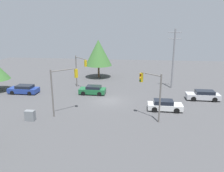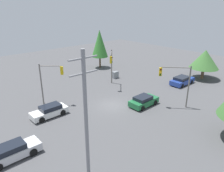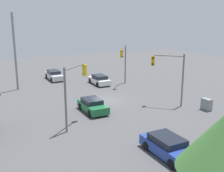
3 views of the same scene
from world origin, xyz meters
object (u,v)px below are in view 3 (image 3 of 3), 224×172
object	(u,v)px
traffic_signal_cross	(74,84)
sedan_blue	(169,147)
sedan_white	(99,80)
sedan_green	(93,105)
sedan_silver	(54,75)
traffic_signal_aux	(170,70)
electrical_cabinet	(206,104)
traffic_signal_main	(124,59)

from	to	relation	value
traffic_signal_cross	sedan_blue	bearing A→B (deg)	-106.27
sedan_white	traffic_signal_cross	world-z (taller)	traffic_signal_cross
sedan_green	sedan_blue	world-z (taller)	sedan_blue
sedan_silver	traffic_signal_cross	xyz separation A→B (m)	(19.25, -3.57, 3.13)
sedan_silver	sedan_blue	world-z (taller)	sedan_silver
sedan_blue	traffic_signal_aux	size ratio (longest dim) A/B	0.81
electrical_cabinet	sedan_green	bearing A→B (deg)	-114.60
sedan_silver	traffic_signal_aux	world-z (taller)	traffic_signal_aux
sedan_green	sedan_white	world-z (taller)	sedan_white
sedan_white	sedan_silver	bearing A→B (deg)	129.21
sedan_blue	electrical_cabinet	bearing A→B (deg)	-148.15
sedan_white	electrical_cabinet	distance (m)	16.33
sedan_silver	electrical_cabinet	distance (m)	23.72
traffic_signal_cross	electrical_cabinet	distance (m)	14.18
sedan_green	electrical_cabinet	size ratio (longest dim) A/B	3.39
traffic_signal_cross	traffic_signal_aux	world-z (taller)	traffic_signal_aux
sedan_silver	traffic_signal_aux	xyz separation A→B (m)	(18.31, 7.60, 3.21)
traffic_signal_cross	traffic_signal_aux	bearing A→B (deg)	-36.43
sedan_silver	electrical_cabinet	bearing A→B (deg)	115.08
sedan_blue	traffic_signal_main	world-z (taller)	traffic_signal_main
traffic_signal_cross	sedan_white	bearing A→B (deg)	16.22
electrical_cabinet	traffic_signal_aux	bearing A→B (deg)	-142.30
sedan_white	traffic_signal_main	size ratio (longest dim) A/B	0.79
sedan_white	electrical_cabinet	size ratio (longest dim) A/B	3.59
sedan_blue	sedan_white	bearing A→B (deg)	-102.03
sedan_silver	sedan_blue	size ratio (longest dim) A/B	1.01
traffic_signal_cross	sedan_silver	bearing A→B (deg)	38.25
sedan_green	traffic_signal_cross	bearing A→B (deg)	43.46
sedan_green	sedan_blue	bearing A→B (deg)	95.27
electrical_cabinet	sedan_blue	bearing A→B (deg)	-58.15
sedan_silver	sedan_blue	xyz separation A→B (m)	(27.55, 0.30, -0.03)
sedan_silver	sedan_white	bearing A→B (deg)	129.21
sedan_white	traffic_signal_aux	distance (m)	13.02
traffic_signal_main	traffic_signal_cross	bearing A→B (deg)	-3.43
sedan_white	traffic_signal_aux	size ratio (longest dim) A/B	0.76
sedan_green	electrical_cabinet	bearing A→B (deg)	155.40
sedan_green	traffic_signal_aux	bearing A→B (deg)	168.07
electrical_cabinet	traffic_signal_main	bearing A→B (deg)	-170.64
sedan_green	electrical_cabinet	world-z (taller)	sedan_green
sedan_green	sedan_white	size ratio (longest dim) A/B	0.94
sedan_white	sedan_green	bearing A→B (deg)	-117.97
traffic_signal_main	traffic_signal_cross	xyz separation A→B (m)	(11.35, -11.39, 0.07)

